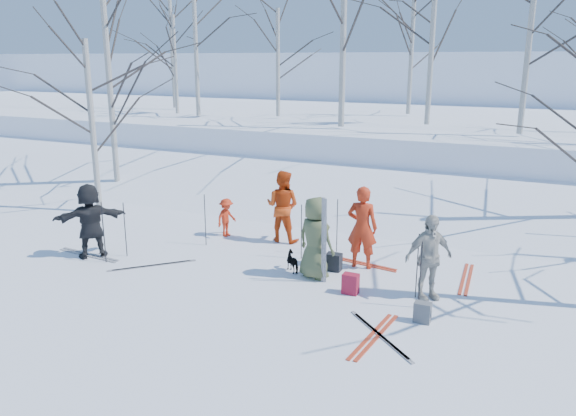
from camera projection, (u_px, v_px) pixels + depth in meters
The scene contains 41 objects.
ground at pixel (258, 283), 11.98m from camera, with size 120.00×120.00×0.00m, color white.
snow_ramp at pixel (361, 203), 18.05m from camera, with size 70.00×9.50×1.40m, color white.
snow_plateau at pixel (429, 138), 26.55m from camera, with size 70.00×18.00×2.20m, color white.
far_hill at pixel (485, 93), 44.62m from camera, with size 90.00×30.00×6.00m, color white.
skier_olive_center at pixel (315, 238), 12.08m from camera, with size 0.88×0.57×1.81m, color #465030.
skier_red_north at pixel (362, 227), 12.67m from camera, with size 0.70×0.46×1.91m, color red.
skier_redor_behind at pixel (283, 206), 14.54m from camera, with size 0.91×0.71×1.88m, color #C33C0F.
skier_red_seated at pixel (226, 217), 15.04m from camera, with size 0.67×0.39×1.04m, color red.
skier_cream_east at pixel (429, 257), 10.99m from camera, with size 1.02×0.42×1.74m, color beige.
skier_grey_west at pixel (90, 221), 13.36m from camera, with size 1.68×0.54×1.82m, color black.
dog at pixel (294, 262), 12.59m from camera, with size 0.25×0.54×0.46m, color black.
upright_ski_left at pixel (323, 241), 11.75m from camera, with size 0.07×0.02×1.90m, color silver.
upright_ski_right at pixel (325, 241), 11.69m from camera, with size 0.07×0.02×1.90m, color silver.
ski_pair_a at pixel (380, 335), 9.70m from camera, with size 1.53×1.44×0.02m, color silver, non-canonical shape.
ski_pair_b at pixel (374, 336), 9.66m from camera, with size 0.36×1.91×0.02m, color #B6331A, non-canonical shape.
ski_pair_c at pixel (152, 266), 12.97m from camera, with size 1.45×1.51×0.02m, color silver, non-canonical shape.
ski_pair_d at pixel (89, 255), 13.67m from camera, with size 1.91×0.34×0.02m, color silver, non-canonical shape.
ski_pair_e at pixel (359, 263), 13.15m from camera, with size 1.91×0.49×0.02m, color #B6331A, non-canonical shape.
ski_pair_f at pixel (466, 279), 12.19m from camera, with size 0.32×1.91×0.02m, color #B6331A, non-canonical shape.
ski_pole_a at pixel (321, 228), 13.56m from camera, with size 0.02×0.02×1.34m, color black.
ski_pole_b at pixel (125, 230), 13.45m from camera, with size 0.02×0.02×1.34m, color black.
ski_pole_c at pixel (104, 235), 13.04m from camera, with size 0.02×0.02×1.34m, color black.
ski_pole_d at pixel (417, 266), 11.10m from camera, with size 0.02×0.02×1.34m, color black.
ski_pole_e at pixel (420, 275), 10.63m from camera, with size 0.02×0.02×1.34m, color black.
ski_pole_f at pixel (103, 229), 13.53m from camera, with size 0.02×0.02×1.34m, color black.
ski_pole_g at pixel (337, 226), 13.78m from camera, with size 0.02×0.02×1.34m, color black.
ski_pole_h at pixel (205, 220), 14.26m from camera, with size 0.02×0.02×1.34m, color black.
ski_pole_i at pixel (301, 232), 13.28m from camera, with size 0.02×0.02×1.34m, color black.
backpack_red at pixel (351, 284), 11.40m from camera, with size 0.32×0.22×0.42m, color maroon.
backpack_grey at pixel (422, 312), 10.16m from camera, with size 0.30×0.20×0.38m, color #515458.
backpack_dark at pixel (334, 262), 12.65m from camera, with size 0.34×0.24×0.40m, color black.
birch_plateau_a at pixel (344, 19), 19.89m from camera, with size 5.93×5.93×7.61m, color silver, non-canonical shape.
birch_plateau_b at pixel (530, 35), 18.06m from camera, with size 5.03×5.03×6.33m, color silver, non-canonical shape.
birch_plateau_c at pixel (172, 53), 28.25m from camera, with size 4.40×4.40×5.43m, color silver, non-canonical shape.
birch_plateau_e at pixel (175, 65), 25.37m from camera, with size 3.63×3.63×4.34m, color silver, non-canonical shape.
birch_plateau_f at pixel (278, 63), 24.03m from camera, with size 3.75×3.75×4.50m, color silver, non-canonical shape.
birch_plateau_g at pixel (432, 40), 20.74m from camera, with size 4.94×4.94×6.19m, color silver, non-canonical shape.
birch_plateau_h at pixel (196, 48), 24.11m from camera, with size 4.66×4.66×5.80m, color silver, non-canonical shape.
birch_plateau_i at pixel (411, 50), 24.90m from camera, with size 4.51×4.51×5.58m, color silver, non-canonical shape.
birch_edge_a at pixel (92, 129), 16.87m from camera, with size 4.24×4.24×5.21m, color silver, non-canonical shape.
birch_edge_d at pixel (111, 99), 19.44m from camera, with size 5.21×5.21×6.58m, color silver, non-canonical shape.
Camera 1 is at (5.38, -9.80, 4.64)m, focal length 35.00 mm.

